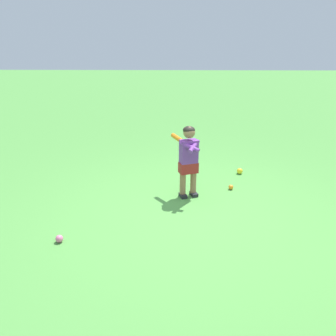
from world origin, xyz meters
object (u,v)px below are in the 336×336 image
(play_ball_midfield, at_px, (240,171))
(child_batter, at_px, (188,155))
(play_ball_by_bucket, at_px, (231,187))
(play_ball_far_right, at_px, (59,239))

(play_ball_midfield, bearing_deg, child_batter, 133.77)
(child_batter, height_order, play_ball_by_bucket, child_batter)
(play_ball_far_right, relative_size, play_ball_midfield, 0.88)
(child_batter, distance_m, play_ball_by_bucket, 0.96)
(child_batter, relative_size, play_ball_far_right, 12.01)
(child_batter, height_order, play_ball_far_right, child_batter)
(play_ball_far_right, xyz_separation_m, play_ball_midfield, (2.19, -2.50, 0.01))
(child_batter, relative_size, play_ball_by_bucket, 13.96)
(child_batter, relative_size, play_ball_midfield, 10.56)
(play_ball_by_bucket, bearing_deg, child_batter, 109.39)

